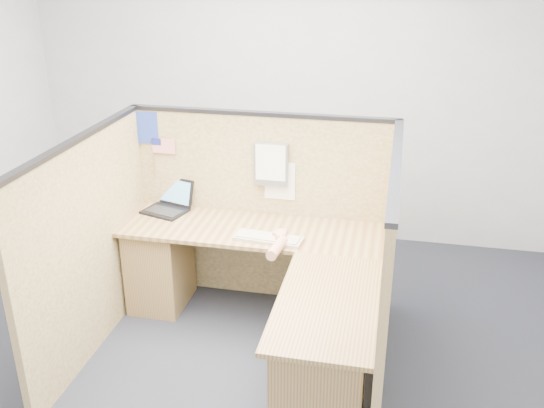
% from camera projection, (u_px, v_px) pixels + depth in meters
% --- Properties ---
extents(floor, '(5.00, 5.00, 0.00)m').
position_uv_depth(floor, '(230.00, 366.00, 4.14)').
color(floor, black).
rests_on(floor, ground).
extents(wall_back, '(5.00, 0.00, 5.00)m').
position_uv_depth(wall_back, '(292.00, 93.00, 5.62)').
color(wall_back, '#ACAEB2').
rests_on(wall_back, floor).
extents(cubicle_partitions, '(2.06, 1.83, 1.53)m').
position_uv_depth(cubicle_partitions, '(243.00, 238.00, 4.22)').
color(cubicle_partitions, brown).
rests_on(cubicle_partitions, floor).
extents(l_desk, '(1.95, 1.75, 0.73)m').
position_uv_depth(l_desk, '(265.00, 298.00, 4.21)').
color(l_desk, brown).
rests_on(l_desk, floor).
extents(laptop, '(0.38, 0.39, 0.23)m').
position_uv_depth(laptop, '(167.00, 203.00, 4.77)').
color(laptop, black).
rests_on(laptop, l_desk).
extents(keyboard, '(0.50, 0.21, 0.03)m').
position_uv_depth(keyboard, '(268.00, 238.00, 4.28)').
color(keyboard, gray).
rests_on(keyboard, l_desk).
extents(mouse, '(0.13, 0.10, 0.05)m').
position_uv_depth(mouse, '(281.00, 236.00, 4.29)').
color(mouse, silver).
rests_on(mouse, l_desk).
extents(hand_forearm, '(0.11, 0.40, 0.08)m').
position_uv_depth(hand_forearm, '(278.00, 243.00, 4.15)').
color(hand_forearm, tan).
rests_on(hand_forearm, l_desk).
extents(blue_poster, '(0.19, 0.03, 0.25)m').
position_uv_depth(blue_poster, '(149.00, 128.00, 4.65)').
color(blue_poster, '#21379B').
rests_on(blue_poster, cubicle_partitions).
extents(american_flag, '(0.19, 0.01, 0.32)m').
position_uv_depth(american_flag, '(161.00, 147.00, 4.68)').
color(american_flag, olive).
rests_on(american_flag, cubicle_partitions).
extents(file_holder, '(0.26, 0.05, 0.33)m').
position_uv_depth(file_holder, '(271.00, 164.00, 4.52)').
color(file_holder, slate).
rests_on(file_holder, cubicle_partitions).
extents(paper_left, '(0.21, 0.01, 0.26)m').
position_uv_depth(paper_left, '(269.00, 166.00, 4.56)').
color(paper_left, white).
rests_on(paper_left, cubicle_partitions).
extents(paper_right, '(0.24, 0.01, 0.30)m').
position_uv_depth(paper_right, '(280.00, 181.00, 4.59)').
color(paper_right, white).
rests_on(paper_right, cubicle_partitions).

